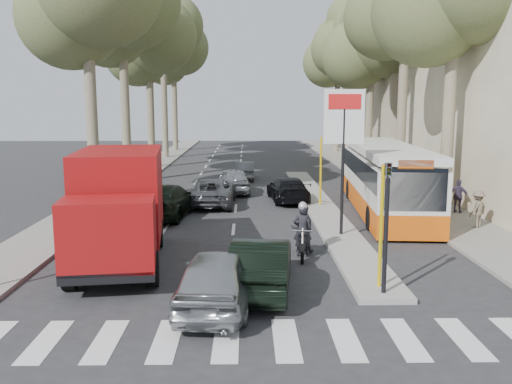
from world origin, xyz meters
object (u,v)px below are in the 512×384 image
silver_hatchback (217,278)px  red_truck (119,205)px  dark_hatchback (261,264)px  city_bus (385,177)px  motorcycle (302,231)px

silver_hatchback → red_truck: 5.23m
dark_hatchback → city_bus: size_ratio=0.36×
silver_hatchback → city_bus: city_bus is taller
dark_hatchback → city_bus: bearing=-113.7°
silver_hatchback → red_truck: (-3.32, 3.88, 1.14)m
red_truck → motorcycle: 6.08m
red_truck → city_bus: 13.37m
red_truck → motorcycle: size_ratio=3.18×
silver_hatchback → motorcycle: 5.34m
silver_hatchback → motorcycle: bearing=-114.7°
city_bus → motorcycle: city_bus is taller
dark_hatchback → red_truck: red_truck is taller
dark_hatchback → motorcycle: (1.48, 3.43, 0.12)m
silver_hatchback → city_bus: size_ratio=0.36×
red_truck → city_bus: red_truck is taller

